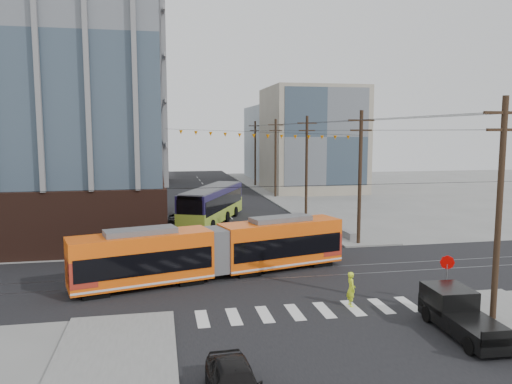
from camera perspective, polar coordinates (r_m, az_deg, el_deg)
ground at (r=29.58m, az=4.41°, el=-11.45°), size 160.00×160.00×0.00m
bg_bldg_nw_near at (r=79.60m, az=-17.97°, el=6.41°), size 18.00×16.00×18.00m
bg_bldg_ne_near at (r=78.65m, az=6.43°, el=5.97°), size 14.00×14.00×16.00m
bg_bldg_nw_far at (r=99.25m, az=-14.88°, el=7.14°), size 16.00×18.00×20.00m
bg_bldg_ne_far at (r=98.44m, az=4.03°, el=5.61°), size 16.00×16.00×14.00m
utility_pole_near at (r=26.73m, az=26.02°, el=-1.99°), size 0.30×0.30×11.00m
utility_pole_far at (r=84.66m, az=-0.09°, el=4.39°), size 0.30×0.30×11.00m
streetcar at (r=32.18m, az=-4.64°, el=-6.73°), size 17.94×7.13×3.45m
city_bus at (r=51.29m, az=-5.03°, el=-1.42°), size 7.97×13.22×3.74m
pickup_truck at (r=25.36m, az=22.84°, el=-12.99°), size 2.14×5.48×1.83m
black_sedan at (r=18.33m, az=-2.45°, el=-21.07°), size 1.90×4.33×1.45m
parked_car_silver at (r=39.68m, az=-7.49°, el=-5.66°), size 2.76×4.46×1.39m
parked_car_white at (r=48.76m, az=-7.83°, el=-3.37°), size 2.11×4.47×1.26m
parked_car_grey at (r=50.57m, az=-8.78°, el=-2.94°), size 4.03×5.50×1.39m
pedestrian at (r=27.62m, az=10.81°, el=-10.85°), size 0.49×0.71×1.89m
stop_sign at (r=29.21m, az=20.93°, el=-9.54°), size 1.00×1.00×2.53m
jersey_barrier at (r=44.61m, az=10.05°, el=-4.72°), size 1.02×3.76×0.75m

